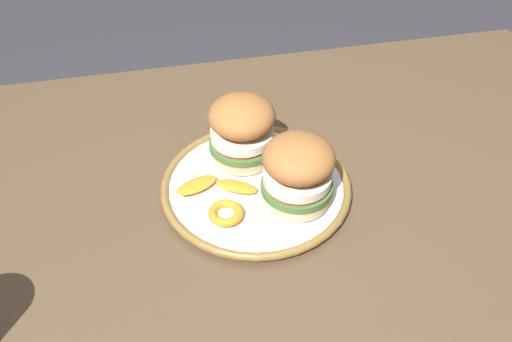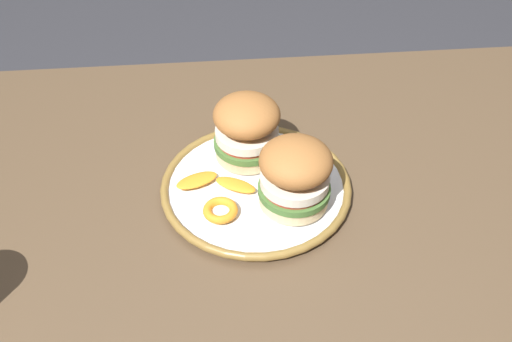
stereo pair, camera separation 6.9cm
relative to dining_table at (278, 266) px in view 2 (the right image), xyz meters
The scene contains 7 objects.
dining_table is the anchor object (origin of this frame).
dinner_plate 0.13m from the dining_table, 63.52° to the right, with size 0.28×0.28×0.02m.
sandwich_half_left 0.22m from the dining_table, 73.43° to the right, with size 0.13×0.13×0.10m.
sandwich_half_right 0.18m from the dining_table, 144.30° to the right, with size 0.12×0.12×0.10m.
orange_peel_curled 0.15m from the dining_table, ahead, with size 0.05×0.05×0.01m.
orange_peel_strip_long 0.18m from the dining_table, 29.58° to the right, with size 0.07×0.05×0.01m.
orange_peel_strip_short 0.15m from the dining_table, 40.46° to the right, with size 0.07×0.05×0.01m.
Camera 2 is at (0.08, 0.52, 1.31)m, focal length 39.29 mm.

